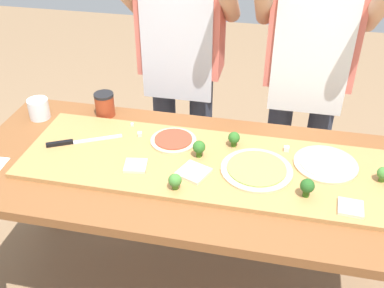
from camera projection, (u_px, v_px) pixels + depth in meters
prep_table at (190, 186)px, 1.84m from camera, size 1.82×0.79×0.78m
cutting_board at (203, 164)px, 1.79m from camera, size 1.45×0.47×0.02m
chefs_knife at (74, 142)px, 1.89m from camera, size 0.29×0.16×0.02m
pizza_whole_pesto_green at (257, 169)px, 1.73m from camera, size 0.28×0.28×0.02m
pizza_whole_tomato_red at (173, 140)px, 1.90m from camera, size 0.19×0.19×0.02m
pizza_whole_white_garlic at (326, 164)px, 1.76m from camera, size 0.25×0.25×0.02m
pizza_slice_center at (136, 166)px, 1.75m from camera, size 0.10×0.10×0.01m
pizza_slice_far_right at (193, 172)px, 1.72m from camera, size 0.14×0.14×0.01m
pizza_slice_far_left at (351, 208)px, 1.55m from camera, size 0.09×0.09×0.01m
broccoli_floret_front_right at (383, 174)px, 1.66m from camera, size 0.05×0.05×0.06m
broccoli_floret_back_left at (234, 138)px, 1.85m from camera, size 0.05×0.05×0.07m
broccoli_floret_front_left at (307, 186)px, 1.59m from camera, size 0.05×0.05×0.07m
broccoli_floret_front_mid at (175, 181)px, 1.62m from camera, size 0.05×0.05×0.06m
broccoli_floret_back_mid at (199, 148)px, 1.79m from camera, size 0.05×0.05×0.07m
cheese_crumble_a at (132, 124)px, 2.00m from camera, size 0.01×0.01×0.01m
cheese_crumble_b at (140, 134)px, 1.93m from camera, size 0.02×0.02×0.02m
cheese_crumble_c at (286, 149)px, 1.84m from camera, size 0.02×0.02×0.02m
flour_cup at (39, 110)px, 2.08m from camera, size 0.09×0.09×0.09m
sauce_jar at (105, 104)px, 2.09m from camera, size 0.09×0.09×0.11m
cook_left at (181, 52)px, 2.20m from camera, size 0.54×0.39×1.67m
cook_right at (309, 63)px, 2.10m from camera, size 0.54×0.39×1.67m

